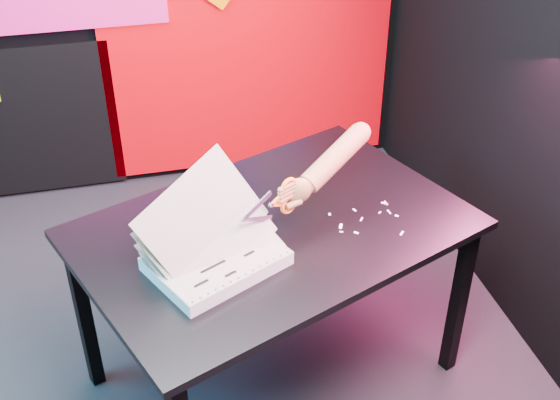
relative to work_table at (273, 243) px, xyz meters
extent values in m
cube|color=black|center=(-0.40, 0.15, -0.67)|extent=(3.00, 3.00, 0.01)
cube|color=#C00009|center=(0.25, 1.62, 0.18)|extent=(1.60, 0.02, 1.60)
cube|color=black|center=(-0.71, 0.13, -0.31)|extent=(0.07, 0.07, 0.72)
cube|color=black|center=(0.71, -0.13, -0.31)|extent=(0.07, 0.07, 0.72)
cube|color=black|center=(0.42, 0.59, -0.31)|extent=(0.07, 0.07, 0.72)
cube|color=black|center=(0.00, 0.00, 0.06)|extent=(1.58, 1.33, 0.03)
cube|color=silver|center=(-0.23, -0.18, 0.10)|extent=(0.50, 0.45, 0.05)
cube|color=#ECE8CB|center=(-0.23, -0.18, 0.13)|extent=(0.49, 0.45, 0.00)
cube|color=#ECE8CB|center=(-0.23, -0.18, 0.13)|extent=(0.49, 0.42, 0.12)
cube|color=#ECE8CB|center=(-0.24, -0.16, 0.16)|extent=(0.49, 0.40, 0.21)
cube|color=#ECE8CB|center=(-0.25, -0.15, 0.20)|extent=(0.48, 0.35, 0.30)
cube|color=#ECE8CB|center=(-0.26, -0.13, 0.25)|extent=(0.46, 0.31, 0.35)
cylinder|color=#242328|center=(-0.34, -0.38, 0.13)|extent=(0.01, 0.01, 0.00)
cylinder|color=#242328|center=(-0.31, -0.37, 0.13)|extent=(0.01, 0.01, 0.00)
cylinder|color=#242328|center=(-0.28, -0.36, 0.13)|extent=(0.01, 0.01, 0.00)
cylinder|color=#242328|center=(-0.26, -0.34, 0.13)|extent=(0.01, 0.01, 0.00)
cylinder|color=#242328|center=(-0.23, -0.33, 0.13)|extent=(0.01, 0.01, 0.00)
cylinder|color=#242328|center=(-0.21, -0.32, 0.13)|extent=(0.01, 0.01, 0.00)
cylinder|color=#242328|center=(-0.18, -0.31, 0.13)|extent=(0.01, 0.01, 0.00)
cylinder|color=#242328|center=(-0.16, -0.29, 0.13)|extent=(0.01, 0.01, 0.00)
cylinder|color=#242328|center=(-0.13, -0.28, 0.13)|extent=(0.01, 0.01, 0.00)
cylinder|color=#242328|center=(-0.11, -0.27, 0.13)|extent=(0.01, 0.01, 0.00)
cylinder|color=#242328|center=(-0.08, -0.26, 0.13)|extent=(0.01, 0.01, 0.00)
cylinder|color=#242328|center=(-0.05, -0.24, 0.13)|extent=(0.01, 0.01, 0.00)
cylinder|color=#242328|center=(-0.03, -0.23, 0.13)|extent=(0.01, 0.01, 0.00)
cylinder|color=#242328|center=(0.00, -0.22, 0.13)|extent=(0.01, 0.01, 0.00)
cylinder|color=#242328|center=(-0.46, -0.13, 0.13)|extent=(0.01, 0.01, 0.00)
cylinder|color=#242328|center=(-0.43, -0.12, 0.13)|extent=(0.01, 0.01, 0.00)
cylinder|color=#242328|center=(-0.41, -0.11, 0.13)|extent=(0.01, 0.01, 0.00)
cylinder|color=#242328|center=(-0.38, -0.10, 0.13)|extent=(0.01, 0.01, 0.00)
cylinder|color=#242328|center=(-0.36, -0.08, 0.13)|extent=(0.01, 0.01, 0.00)
cylinder|color=#242328|center=(-0.33, -0.07, 0.13)|extent=(0.01, 0.01, 0.00)
cylinder|color=#242328|center=(-0.30, -0.06, 0.13)|extent=(0.01, 0.01, 0.00)
cylinder|color=#242328|center=(-0.28, -0.05, 0.13)|extent=(0.01, 0.01, 0.00)
cylinder|color=#242328|center=(-0.25, -0.03, 0.13)|extent=(0.01, 0.01, 0.00)
cylinder|color=#242328|center=(-0.23, -0.02, 0.13)|extent=(0.01, 0.01, 0.00)
cylinder|color=#242328|center=(-0.20, -0.01, 0.13)|extent=(0.01, 0.01, 0.00)
cylinder|color=#242328|center=(-0.18, 0.00, 0.13)|extent=(0.01, 0.01, 0.00)
cylinder|color=#242328|center=(-0.15, 0.02, 0.13)|extent=(0.01, 0.01, 0.00)
cylinder|color=#242328|center=(-0.13, 0.03, 0.13)|extent=(0.01, 0.01, 0.00)
cube|color=black|center=(-0.34, -0.17, 0.13)|extent=(0.07, 0.04, 0.00)
cube|color=black|center=(-0.23, -0.14, 0.13)|extent=(0.05, 0.03, 0.00)
cube|color=black|center=(-0.25, -0.23, 0.13)|extent=(0.09, 0.05, 0.00)
cube|color=black|center=(-0.13, -0.20, 0.13)|extent=(0.04, 0.03, 0.00)
cube|color=black|center=(-0.30, -0.31, 0.13)|extent=(0.05, 0.03, 0.00)
cube|color=black|center=(-0.22, -0.08, 0.13)|extent=(0.06, 0.04, 0.00)
cube|color=black|center=(-0.20, -0.28, 0.13)|extent=(0.04, 0.03, 0.00)
cube|color=#9CA2BA|center=(-0.08, -0.12, 0.25)|extent=(0.12, 0.07, 0.07)
cube|color=#9CA2BA|center=(-0.08, -0.12, 0.20)|extent=(0.12, 0.07, 0.07)
cylinder|color=#9CA2BA|center=(-0.03, -0.09, 0.23)|extent=(0.02, 0.02, 0.01)
cube|color=orange|center=(-0.01, -0.08, 0.22)|extent=(0.05, 0.03, 0.03)
cube|color=orange|center=(-0.01, -0.08, 0.24)|extent=(0.05, 0.03, 0.03)
torus|color=orange|center=(0.04, -0.05, 0.26)|extent=(0.07, 0.05, 0.07)
torus|color=orange|center=(0.04, -0.05, 0.19)|extent=(0.07, 0.05, 0.07)
ellipsoid|color=brown|center=(0.08, -0.02, 0.23)|extent=(0.09, 0.05, 0.10)
cylinder|color=brown|center=(0.04, -0.05, 0.22)|extent=(0.07, 0.05, 0.02)
cylinder|color=brown|center=(0.04, -0.05, 0.24)|extent=(0.07, 0.05, 0.02)
cylinder|color=brown|center=(0.04, -0.05, 0.26)|extent=(0.06, 0.05, 0.02)
cylinder|color=brown|center=(0.04, -0.05, 0.27)|extent=(0.06, 0.04, 0.02)
cylinder|color=brown|center=(0.06, -0.05, 0.19)|extent=(0.06, 0.04, 0.03)
cylinder|color=brown|center=(0.12, 0.00, 0.23)|extent=(0.08, 0.08, 0.06)
cylinder|color=brown|center=(0.24, 0.07, 0.29)|extent=(0.29, 0.21, 0.18)
sphere|color=brown|center=(0.35, 0.13, 0.34)|extent=(0.07, 0.07, 0.07)
cube|color=white|center=(0.31, 0.02, 0.08)|extent=(0.01, 0.02, 0.00)
cube|color=white|center=(0.43, -0.02, 0.08)|extent=(0.01, 0.03, 0.00)
cube|color=white|center=(0.21, 0.02, 0.08)|extent=(0.01, 0.01, 0.00)
cube|color=white|center=(0.43, -0.15, 0.08)|extent=(0.02, 0.02, 0.00)
cube|color=white|center=(0.43, 0.04, 0.08)|extent=(0.02, 0.02, 0.00)
cube|color=white|center=(0.27, -0.11, 0.08)|extent=(0.02, 0.02, 0.00)
cube|color=white|center=(0.32, -0.04, 0.08)|extent=(0.02, 0.02, 0.00)
cube|color=white|center=(0.22, -0.09, 0.08)|extent=(0.01, 0.01, 0.00)
cube|color=white|center=(0.44, 0.04, 0.08)|extent=(0.01, 0.03, 0.00)
cube|color=white|center=(0.39, -0.01, 0.08)|extent=(0.01, 0.01, 0.00)
cube|color=white|center=(0.23, -0.06, 0.08)|extent=(0.02, 0.03, 0.00)
cube|color=white|center=(0.45, -0.05, 0.08)|extent=(0.02, 0.02, 0.00)
camera|label=1|loc=(-0.45, -1.95, 1.54)|focal=45.00mm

